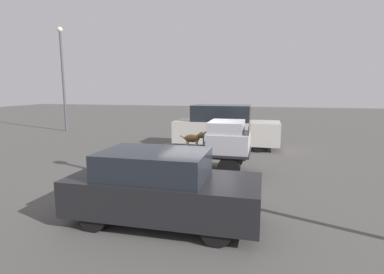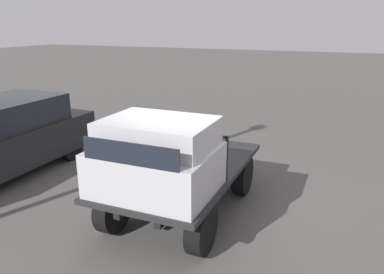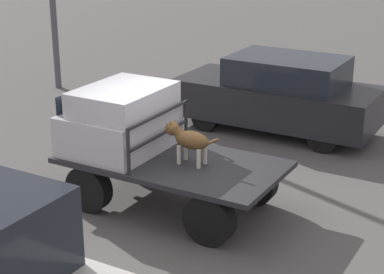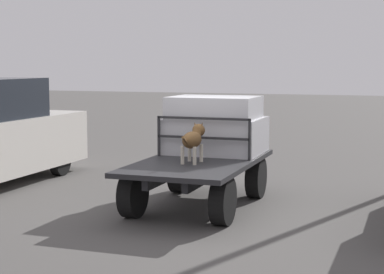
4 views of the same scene
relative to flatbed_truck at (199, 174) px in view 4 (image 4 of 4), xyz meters
name	(u,v)px [view 4 (image 4 of 4)]	position (x,y,z in m)	size (l,w,h in m)	color
ground_plane	(199,207)	(0.00, 0.00, -0.57)	(80.00, 80.00, 0.00)	#514F4C
flatbed_truck	(199,174)	(0.00, 0.00, 0.00)	(3.43, 1.81, 0.81)	black
truck_cab	(216,126)	(0.95, 0.00, 0.73)	(1.37, 1.69, 1.04)	#B7B7BC
truck_headboard	(203,131)	(0.23, 0.00, 0.71)	(0.04, 1.69, 0.71)	#232326
dog	(194,139)	(-0.27, 0.00, 0.63)	(0.95, 0.28, 0.65)	beige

